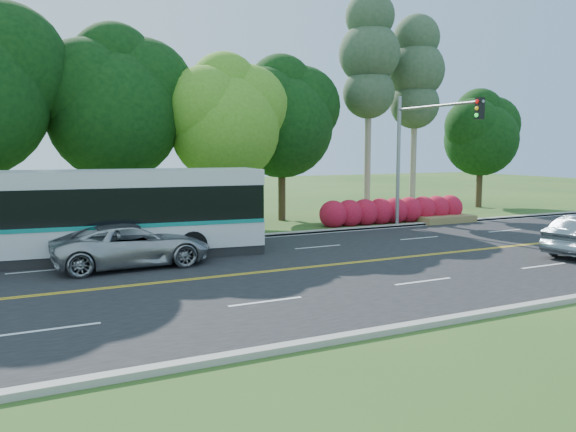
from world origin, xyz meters
name	(u,v)px	position (x,y,z in m)	size (l,w,h in m)	color
ground	(374,261)	(0.00, 0.00, 0.00)	(120.00, 120.00, 0.00)	#274C19
road	(374,261)	(0.00, 0.00, 0.01)	(60.00, 14.00, 0.02)	black
curb_north	(291,233)	(0.00, 7.15, 0.07)	(60.00, 0.30, 0.15)	#A29D92
curb_south	(527,306)	(0.00, -7.15, 0.07)	(60.00, 0.30, 0.15)	#A29D92
grass_verge	(276,229)	(0.00, 9.00, 0.05)	(60.00, 4.00, 0.10)	#274C19
lane_markings	(372,261)	(-0.09, 0.00, 0.02)	(57.60, 13.82, 0.00)	gold
tree_row	(160,100)	(-5.15, 12.13, 6.73)	(44.70, 9.10, 13.84)	#332316
bougainvillea_hedge	(398,211)	(7.18, 8.15, 0.72)	(9.50, 2.25, 1.50)	#A90E2B
traffic_signal	(422,140)	(6.49, 5.40, 4.67)	(0.42, 6.10, 7.00)	gray
transit_bus	(91,216)	(-9.60, 4.95, 1.70)	(13.21, 4.14, 3.40)	silver
suv	(132,245)	(-8.44, 2.94, 0.79)	(2.56, 5.55, 1.54)	#A9ABAE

